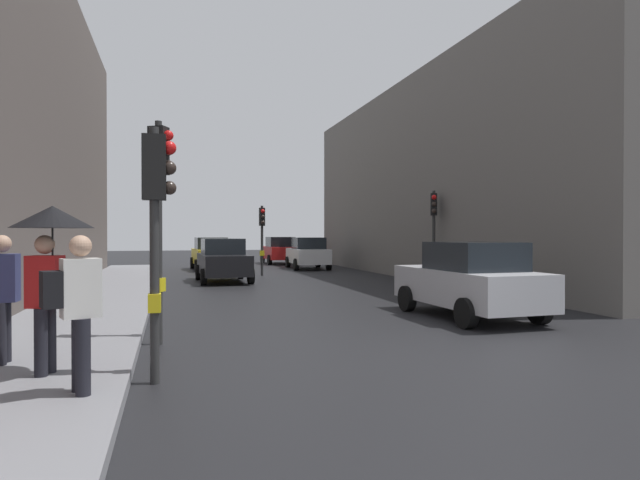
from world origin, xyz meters
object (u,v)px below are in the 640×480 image
Objects in this scene: traffic_light_far_median at (262,227)px; car_yellow_taxi at (211,254)px; traffic_light_near_right at (160,191)px; pedestrian_with_umbrella at (50,242)px; car_white_compact at (308,253)px; pedestrian_with_black_backpack at (76,304)px; car_dark_suv at (223,260)px; traffic_light_near_left at (156,207)px; traffic_light_mid_street at (434,220)px; car_red_sedan at (280,250)px; car_silver_hatchback at (469,280)px.

car_yellow_taxi is at bearing 111.96° from traffic_light_far_median.
pedestrian_with_umbrella is (-1.29, -2.43, -0.86)m from traffic_light_near_right.
car_white_compact is 23.92m from pedestrian_with_umbrella.
car_white_compact is at bearing -6.42° from car_yellow_taxi.
car_yellow_taxi is (-2.00, 4.96, -1.38)m from traffic_light_far_median.
pedestrian_with_umbrella is at bearing 114.60° from pedestrian_with_black_backpack.
traffic_light_near_right is at bearing -105.61° from traffic_light_far_median.
car_dark_suv is 0.99× the size of car_yellow_taxi.
traffic_light_near_right is 0.92× the size of car_dark_suv.
pedestrian_with_umbrella is at bearing -111.82° from car_white_compact.
pedestrian_with_umbrella reaches higher than pedestrian_with_black_backpack.
traffic_light_near_left is 15.42m from car_dark_suv.
traffic_light_near_left is 1.01× the size of traffic_light_far_median.
car_white_compact is 24.68m from pedestrian_with_black_backpack.
traffic_light_mid_street is 0.85× the size of car_red_sedan.
car_white_compact and car_yellow_taxi have the same top height.
pedestrian_with_umbrella reaches higher than car_red_sedan.
traffic_light_near_right is 13.23m from traffic_light_mid_street.
pedestrian_with_black_backpack is (-10.64, -12.31, -1.32)m from traffic_light_mid_street.
traffic_light_near_right reaches higher than traffic_light_near_left.
pedestrian_with_umbrella is (-3.53, -15.01, 0.96)m from car_dark_suv.
car_yellow_taxi is at bearing 83.55° from traffic_light_near_right.
car_white_compact is 1.00× the size of car_yellow_taxi.
car_red_sedan is at bearing 74.66° from pedestrian_with_black_backpack.
traffic_light_far_median is 0.77× the size of car_silver_hatchback.
pedestrian_with_black_backpack reaches higher than car_dark_suv.
traffic_light_near_left reaches higher than car_dark_suv.
car_silver_hatchback is at bearing -67.60° from car_dark_suv.
pedestrian_with_black_backpack is at bearing -130.85° from traffic_light_mid_street.
traffic_light_near_right reaches higher than car_silver_hatchback.
traffic_light_near_left is 0.78× the size of car_white_compact.
pedestrian_with_black_backpack is (-8.42, -23.20, 0.29)m from car_white_compact.
traffic_light_far_median is at bearing 100.38° from car_silver_hatchback.
traffic_light_mid_street is 1.68× the size of pedestrian_with_umbrella.
traffic_light_mid_street is (5.51, -6.53, 0.22)m from traffic_light_far_median.
traffic_light_mid_street reaches higher than car_dark_suv.
traffic_light_near_left is 23.13m from car_yellow_taxi.
traffic_light_far_median is at bearing -127.05° from car_white_compact.
car_silver_hatchback is at bearing -92.22° from car_white_compact.
car_white_compact is (7.60, 19.77, -1.83)m from traffic_light_near_right.
car_dark_suv is 12.18m from car_silver_hatchback.
car_red_sedan is (2.78, 9.99, -1.38)m from traffic_light_far_median.
pedestrian_with_black_backpack reaches higher than car_red_sedan.
traffic_light_mid_street is (9.81, 8.87, -0.22)m from traffic_light_near_right.
car_silver_hatchback and car_red_sedan have the same top height.
traffic_light_far_median is 0.77× the size of car_yellow_taxi.
car_silver_hatchback is 9.06m from pedestrian_with_black_backpack.
traffic_light_near_right is at bearing -100.09° from car_dark_suv.
traffic_light_far_median reaches higher than car_silver_hatchback.
traffic_light_near_left is at bearing -108.74° from car_white_compact.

